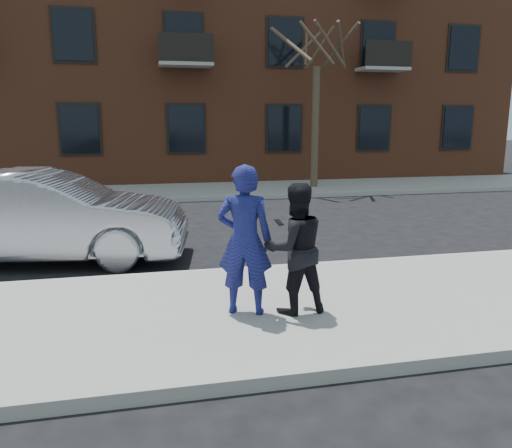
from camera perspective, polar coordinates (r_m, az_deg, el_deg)
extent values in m
plane|color=black|center=(6.83, 0.66, -9.91)|extent=(100.00, 100.00, 0.00)
cube|color=gray|center=(6.57, 1.17, -10.08)|extent=(50.00, 3.50, 0.15)
cube|color=#999691|center=(8.23, -1.79, -5.51)|extent=(50.00, 0.10, 0.15)
cube|color=gray|center=(17.66, -7.64, 3.73)|extent=(50.00, 3.50, 0.15)
cube|color=#999691|center=(15.88, -7.08, 2.84)|extent=(50.00, 0.10, 0.15)
cube|color=brown|center=(24.66, -4.56, 19.87)|extent=(24.00, 10.00, 12.00)
cube|color=black|center=(19.85, 3.24, 10.85)|extent=(1.30, 0.06, 1.70)
cube|color=black|center=(23.09, 22.03, 10.16)|extent=(1.30, 0.06, 1.70)
cube|color=black|center=(20.05, 3.35, 20.03)|extent=(1.30, 0.06, 1.70)
cube|color=black|center=(23.26, 22.67, 18.04)|extent=(1.30, 0.06, 1.70)
cylinder|color=#33291E|center=(18.18, 6.77, 10.86)|extent=(0.26, 0.26, 4.20)
imported|color=#999BA3|center=(9.70, -23.04, 0.76)|extent=(5.21, 2.50, 1.65)
imported|color=navy|center=(6.11, -1.31, -1.87)|extent=(0.79, 0.64, 1.86)
cube|color=black|center=(6.26, -1.50, 1.44)|extent=(0.11, 0.14, 0.08)
imported|color=black|center=(6.18, 4.50, -2.82)|extent=(0.85, 0.69, 1.63)
cube|color=black|center=(6.22, 2.64, 0.19)|extent=(0.10, 0.15, 0.06)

